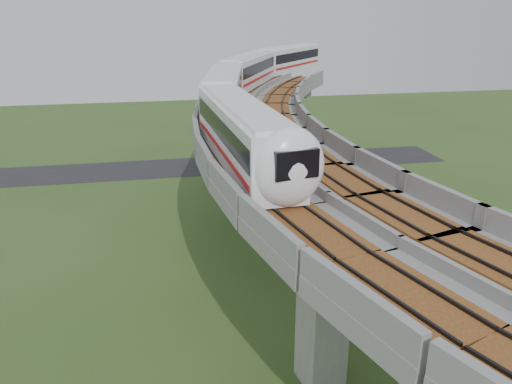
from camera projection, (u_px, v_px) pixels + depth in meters
ground at (263, 284)px, 36.45m from camera, size 160.00×160.00×0.00m
dirt_lot at (453, 279)px, 37.10m from camera, size 18.00×26.00×0.04m
asphalt_road at (216, 165)px, 64.09m from camera, size 60.00×8.00×0.03m
viaduct at (319, 163)px, 34.01m from camera, size 19.58×73.98×11.40m
metro_train at (258, 80)px, 49.05m from camera, size 21.77×58.50×3.64m
fence at (389, 263)px, 37.93m from camera, size 3.87×38.73×1.50m
tree_0 at (320, 158)px, 59.51m from camera, size 3.19×3.19×3.52m
tree_1 at (317, 183)px, 49.75m from camera, size 2.58×2.58×3.66m
tree_2 at (337, 235)px, 39.03m from camera, size 2.47×2.47×3.30m
tree_3 at (396, 296)px, 30.32m from camera, size 3.00×3.00×3.79m
tree_4 at (496, 360)px, 24.81m from camera, size 2.95×2.95×3.75m
car_red at (441, 269)px, 37.38m from camera, size 3.33×2.33×1.04m
car_dark at (432, 260)px, 38.62m from camera, size 4.50×2.92×1.21m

